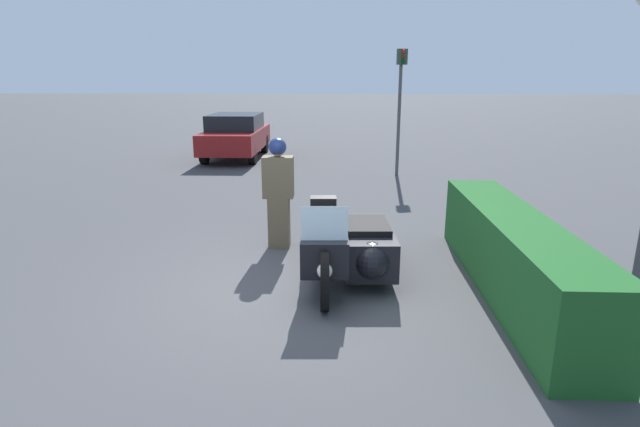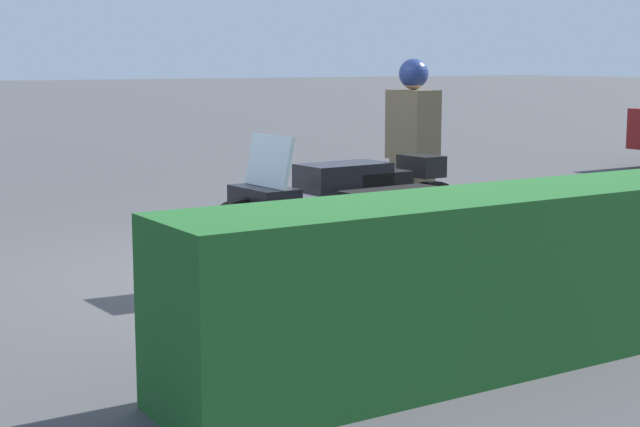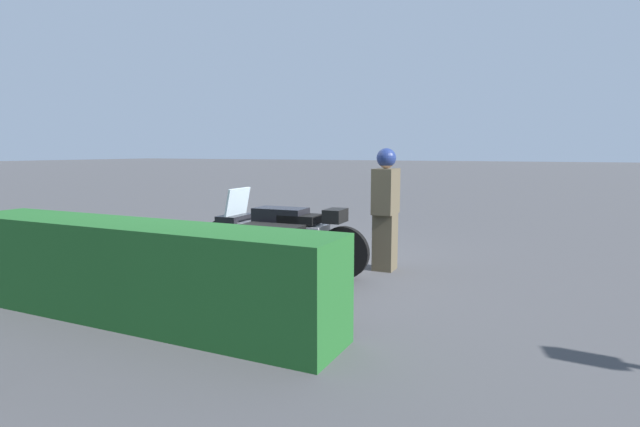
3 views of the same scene
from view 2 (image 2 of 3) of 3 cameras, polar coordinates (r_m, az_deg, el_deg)
The scene contains 4 objects.
ground_plane at distance 8.03m, azimuth -3.41°, elevation -3.57°, with size 160.00×160.00×0.00m, color #424244.
police_motorcycle at distance 7.63m, azimuth 2.65°, elevation -0.56°, with size 2.60×1.21×1.18m.
officer_rider at distance 9.21m, azimuth 5.41°, elevation 3.83°, with size 0.30×0.48×1.75m.
hedge_bush_curbside at distance 5.86m, azimuth 11.55°, elevation -3.46°, with size 4.48×0.76×0.99m, color #1E5623.
Camera 2 is at (3.80, 6.86, 1.73)m, focal length 55.00 mm.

